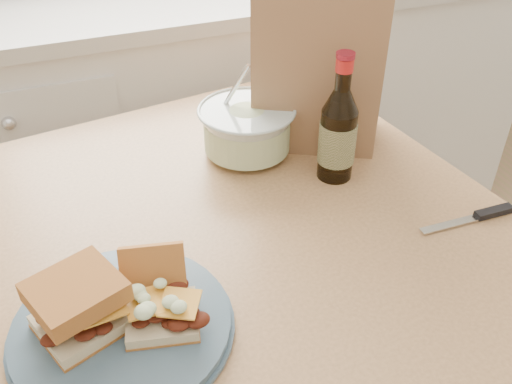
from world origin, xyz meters
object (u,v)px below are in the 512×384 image
object	(u,v)px
paper_bag	(317,65)
coleslaw_bowl	(247,131)
plate	(122,327)
beer_bottle	(338,133)
dining_table	(230,273)

from	to	relation	value
paper_bag	coleslaw_bowl	bearing A→B (deg)	-147.28
paper_bag	plate	bearing A→B (deg)	-113.48
paper_bag	beer_bottle	bearing A→B (deg)	-72.34
beer_bottle	paper_bag	bearing A→B (deg)	59.42
plate	beer_bottle	size ratio (longest dim) A/B	1.21
dining_table	paper_bag	world-z (taller)	paper_bag
dining_table	plate	bearing A→B (deg)	-150.33
beer_bottle	paper_bag	size ratio (longest dim) A/B	0.78
coleslaw_bowl	paper_bag	xyz separation A→B (m)	(0.16, 0.01, 0.11)
dining_table	coleslaw_bowl	world-z (taller)	coleslaw_bowl
beer_bottle	dining_table	bearing A→B (deg)	175.71
plate	coleslaw_bowl	size ratio (longest dim) A/B	1.56
coleslaw_bowl	beer_bottle	xyz separation A→B (m)	(0.13, -0.14, 0.05)
dining_table	paper_bag	bearing A→B (deg)	31.40
coleslaw_bowl	paper_bag	bearing A→B (deg)	5.02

